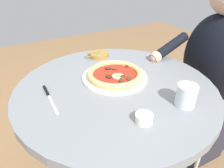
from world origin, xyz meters
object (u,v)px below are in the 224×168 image
steak_knife (48,95)px  cafe_chair_diner (221,80)px  diner_person (204,88)px  water_glass (186,97)px  pizza_on_plate (115,75)px  olive_pan (99,55)px  dining_table (115,106)px  ramekin_capers (144,118)px

steak_knife → cafe_chair_diner: (-1.07, 0.10, -0.18)m
diner_person → steak_knife: bearing=-5.5°
water_glass → diner_person: (-0.47, -0.24, -0.24)m
pizza_on_plate → cafe_chair_diner: cafe_chair_diner is taller
olive_pan → cafe_chair_diner: cafe_chair_diner is taller
water_glass → cafe_chair_diner: size_ratio=0.10×
dining_table → cafe_chair_diner: 0.79m
dining_table → cafe_chair_diner: cafe_chair_diner is taller
olive_pan → ramekin_capers: bearing=79.2°
pizza_on_plate → diner_person: bearing=172.3°
water_glass → diner_person: size_ratio=0.07×
water_glass → ramekin_capers: (0.20, 0.00, -0.02)m
dining_table → diner_person: size_ratio=0.77×
dining_table → pizza_on_plate: bearing=-116.8°
pizza_on_plate → dining_table: bearing=63.2°
water_glass → steak_knife: 0.56m
steak_knife → ramekin_capers: bearing=127.4°
water_glass → olive_pan: (0.09, -0.59, -0.03)m
diner_person → pizza_on_plate: bearing=-7.7°
pizza_on_plate → steak_knife: bearing=-1.3°
pizza_on_plate → water_glass: 0.35m
water_glass → steak_knife: bearing=-35.9°
olive_pan → diner_person: bearing=147.8°
pizza_on_plate → olive_pan: olive_pan is taller
pizza_on_plate → olive_pan: size_ratio=2.23×
olive_pan → steak_knife: bearing=35.8°
pizza_on_plate → water_glass: bearing=112.4°
pizza_on_plate → ramekin_capers: bearing=78.0°
water_glass → ramekin_capers: water_glass is taller
dining_table → cafe_chair_diner: bearing=177.9°
olive_pan → cafe_chair_diner: size_ratio=0.15×
dining_table → olive_pan: size_ratio=6.44×
ramekin_capers → olive_pan: 0.61m
cafe_chair_diner → pizza_on_plate: bearing=-6.8°
pizza_on_plate → diner_person: (-0.61, 0.08, -0.22)m
dining_table → pizza_on_plate: pizza_on_plate is taller
olive_pan → cafe_chair_diner: 0.82m
water_glass → diner_person: bearing=-153.4°
dining_table → pizza_on_plate: size_ratio=2.88×
steak_knife → cafe_chair_diner: size_ratio=0.24×
pizza_on_plate → steak_knife: pizza_on_plate is taller
water_glass → cafe_chair_diner: cafe_chair_diner is taller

